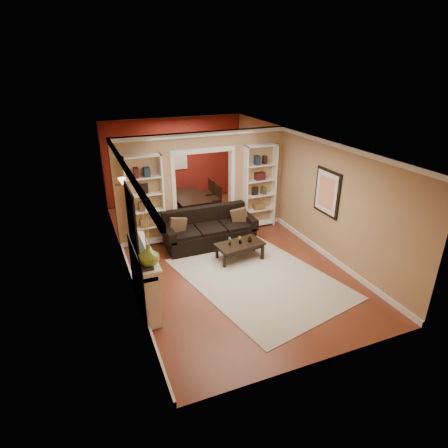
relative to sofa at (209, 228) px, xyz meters
name	(u,v)px	position (x,y,z in m)	size (l,w,h in m)	color
floor	(220,251)	(0.12, -0.45, -0.45)	(8.00, 8.00, 0.00)	brown
ceiling	(220,141)	(0.12, -0.45, 2.25)	(8.00, 8.00, 0.00)	white
wall_back	(175,160)	(0.12, 3.55, 0.90)	(8.00, 8.00, 0.00)	tan
wall_front	(325,289)	(0.12, -4.45, 0.90)	(8.00, 8.00, 0.00)	tan
wall_left	(121,213)	(-2.13, -0.45, 0.90)	(8.00, 8.00, 0.00)	tan
wall_right	(303,188)	(2.37, -0.45, 0.90)	(8.00, 8.00, 0.00)	tan
partition_wall	(203,185)	(0.12, 0.75, 0.90)	(4.50, 0.15, 2.70)	tan
red_back_panel	(175,161)	(0.12, 3.52, 0.87)	(4.44, 0.04, 2.64)	maroon
dining_window	(175,155)	(0.12, 3.48, 1.10)	(0.78, 0.03, 0.98)	#8CA5CC
area_rug	(258,278)	(0.41, -1.91, -0.44)	(2.62, 3.67, 0.01)	beige
sofa	(209,228)	(0.00, 0.00, 0.00)	(2.29, 0.99, 0.90)	black
pillow_left	(178,226)	(-0.81, -0.02, 0.19)	(0.41, 0.12, 0.41)	brown
pillow_right	(239,217)	(0.81, -0.02, 0.19)	(0.41, 0.12, 0.41)	brown
coffee_table	(240,251)	(0.39, -0.99, -0.24)	(1.08, 0.59, 0.41)	black
plant_left	(230,241)	(0.14, -0.99, 0.07)	(0.11, 0.08, 0.21)	#336626
plant_center	(240,240)	(0.39, -0.99, 0.05)	(0.10, 0.08, 0.17)	#336626
plant_right	(250,238)	(0.65, -0.99, 0.06)	(0.11, 0.11, 0.20)	#336626
bookshelf_left	(145,202)	(-1.43, 0.58, 0.70)	(0.90, 0.30, 2.30)	white
bookshelf_right	(259,187)	(1.67, 0.58, 0.70)	(0.90, 0.30, 2.30)	white
fireplace	(146,278)	(-1.97, -1.95, 0.13)	(0.32, 1.70, 1.16)	white
vase	(148,255)	(-1.97, -2.52, 0.90)	(0.36, 0.36, 0.37)	olive
mirror	(131,219)	(-2.11, -1.95, 1.35)	(0.03, 0.95, 1.10)	silver
wall_sconce	(120,183)	(-2.03, 0.10, 1.38)	(0.18, 0.18, 0.22)	#FFE0A5
framed_art	(327,192)	(2.33, -1.45, 1.10)	(0.04, 0.85, 1.05)	black
dining_table	(190,204)	(0.20, 2.23, -0.16)	(0.92, 1.64, 0.58)	black
dining_chair_nw	(175,206)	(-0.35, 1.93, -0.03)	(0.41, 0.41, 0.84)	black
dining_chair_ne	(211,200)	(0.75, 1.93, 0.01)	(0.46, 0.46, 0.92)	black
dining_chair_sw	(170,199)	(-0.35, 2.53, -0.03)	(0.42, 0.42, 0.84)	black
dining_chair_se	(204,194)	(0.75, 2.53, 0.01)	(0.46, 0.46, 0.92)	black
chandelier	(185,147)	(0.12, 2.25, 1.57)	(0.50, 0.50, 0.30)	#322216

